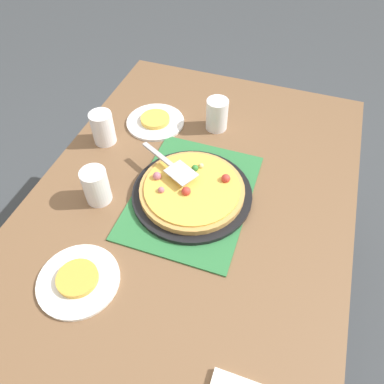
{
  "coord_description": "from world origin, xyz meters",
  "views": [
    {
      "loc": [
        -0.71,
        -0.25,
        1.65
      ],
      "look_at": [
        0.0,
        0.0,
        0.77
      ],
      "focal_mm": 34.41,
      "sensor_mm": 36.0,
      "label": 1
    }
  ],
  "objects_px": {
    "cup_near": "(103,128)",
    "pizza": "(192,189)",
    "pizza_server": "(171,165)",
    "pizza_pan": "(192,193)",
    "cup_far": "(96,186)",
    "served_slice_right": "(77,278)",
    "plate_far_right": "(79,280)",
    "served_slice_left": "(155,119)",
    "cup_corner": "(217,114)",
    "plate_near_left": "(155,122)"
  },
  "relations": [
    {
      "from": "pizza_server",
      "to": "cup_far",
      "type": "bearing_deg",
      "value": 128.79
    },
    {
      "from": "plate_far_right",
      "to": "cup_far",
      "type": "bearing_deg",
      "value": 17.21
    },
    {
      "from": "plate_far_right",
      "to": "served_slice_left",
      "type": "bearing_deg",
      "value": 5.32
    },
    {
      "from": "cup_near",
      "to": "pizza",
      "type": "bearing_deg",
      "value": -110.8
    },
    {
      "from": "served_slice_right",
      "to": "pizza_server",
      "type": "height_order",
      "value": "pizza_server"
    },
    {
      "from": "served_slice_right",
      "to": "plate_far_right",
      "type": "bearing_deg",
      "value": 0.0
    },
    {
      "from": "served_slice_right",
      "to": "cup_far",
      "type": "relative_size",
      "value": 0.92
    },
    {
      "from": "cup_near",
      "to": "cup_far",
      "type": "height_order",
      "value": "same"
    },
    {
      "from": "plate_near_left",
      "to": "served_slice_left",
      "type": "bearing_deg",
      "value": 0.0
    },
    {
      "from": "plate_near_left",
      "to": "plate_far_right",
      "type": "distance_m",
      "value": 0.68
    },
    {
      "from": "pizza_server",
      "to": "pizza_pan",
      "type": "bearing_deg",
      "value": -117.95
    },
    {
      "from": "plate_near_left",
      "to": "cup_corner",
      "type": "xyz_separation_m",
      "value": [
        0.05,
        -0.23,
        0.06
      ]
    },
    {
      "from": "plate_near_left",
      "to": "pizza_server",
      "type": "height_order",
      "value": "pizza_server"
    },
    {
      "from": "pizza",
      "to": "cup_corner",
      "type": "distance_m",
      "value": 0.35
    },
    {
      "from": "plate_near_left",
      "to": "pizza_server",
      "type": "bearing_deg",
      "value": -146.92
    },
    {
      "from": "pizza",
      "to": "plate_near_left",
      "type": "distance_m",
      "value": 0.39
    },
    {
      "from": "served_slice_left",
      "to": "served_slice_right",
      "type": "height_order",
      "value": "same"
    },
    {
      "from": "pizza",
      "to": "served_slice_left",
      "type": "distance_m",
      "value": 0.39
    },
    {
      "from": "pizza",
      "to": "served_slice_right",
      "type": "bearing_deg",
      "value": 153.68
    },
    {
      "from": "cup_corner",
      "to": "pizza_server",
      "type": "relative_size",
      "value": 0.54
    },
    {
      "from": "plate_near_left",
      "to": "pizza_server",
      "type": "xyz_separation_m",
      "value": [
        -0.25,
        -0.17,
        0.06
      ]
    },
    {
      "from": "served_slice_left",
      "to": "pizza_server",
      "type": "relative_size",
      "value": 0.49
    },
    {
      "from": "pizza_pan",
      "to": "pizza",
      "type": "height_order",
      "value": "pizza"
    },
    {
      "from": "pizza_pan",
      "to": "plate_far_right",
      "type": "bearing_deg",
      "value": 153.53
    },
    {
      "from": "plate_near_left",
      "to": "cup_far",
      "type": "height_order",
      "value": "cup_far"
    },
    {
      "from": "plate_near_left",
      "to": "served_slice_left",
      "type": "height_order",
      "value": "served_slice_left"
    },
    {
      "from": "served_slice_left",
      "to": "pizza",
      "type": "bearing_deg",
      "value": -139.98
    },
    {
      "from": "pizza_pan",
      "to": "pizza_server",
      "type": "distance_m",
      "value": 0.11
    },
    {
      "from": "pizza_pan",
      "to": "served_slice_left",
      "type": "bearing_deg",
      "value": 40.01
    },
    {
      "from": "plate_near_left",
      "to": "served_slice_right",
      "type": "xyz_separation_m",
      "value": [
        -0.68,
        -0.06,
        0.01
      ]
    },
    {
      "from": "plate_far_right",
      "to": "cup_corner",
      "type": "bearing_deg",
      "value": -12.67
    },
    {
      "from": "cup_near",
      "to": "served_slice_left",
      "type": "bearing_deg",
      "value": -40.86
    },
    {
      "from": "cup_near",
      "to": "pizza_server",
      "type": "xyz_separation_m",
      "value": [
        -0.1,
        -0.3,
        0.01
      ]
    },
    {
      "from": "served_slice_left",
      "to": "cup_near",
      "type": "relative_size",
      "value": 0.92
    },
    {
      "from": "pizza",
      "to": "cup_near",
      "type": "bearing_deg",
      "value": 69.2
    },
    {
      "from": "cup_far",
      "to": "cup_corner",
      "type": "bearing_deg",
      "value": -28.65
    },
    {
      "from": "pizza_pan",
      "to": "cup_corner",
      "type": "relative_size",
      "value": 3.17
    },
    {
      "from": "plate_near_left",
      "to": "pizza_server",
      "type": "distance_m",
      "value": 0.31
    },
    {
      "from": "pizza_pan",
      "to": "cup_corner",
      "type": "bearing_deg",
      "value": 3.98
    },
    {
      "from": "pizza",
      "to": "cup_far",
      "type": "bearing_deg",
      "value": 111.16
    },
    {
      "from": "cup_near",
      "to": "cup_corner",
      "type": "height_order",
      "value": "same"
    },
    {
      "from": "plate_near_left",
      "to": "cup_near",
      "type": "height_order",
      "value": "cup_near"
    },
    {
      "from": "served_slice_left",
      "to": "served_slice_right",
      "type": "xyz_separation_m",
      "value": [
        -0.68,
        -0.06,
        0.0
      ]
    },
    {
      "from": "pizza_pan",
      "to": "pizza",
      "type": "bearing_deg",
      "value": 39.2
    },
    {
      "from": "plate_near_left",
      "to": "cup_far",
      "type": "relative_size",
      "value": 1.83
    },
    {
      "from": "pizza_server",
      "to": "cup_near",
      "type": "bearing_deg",
      "value": 71.3
    },
    {
      "from": "pizza_pan",
      "to": "served_slice_right",
      "type": "distance_m",
      "value": 0.42
    },
    {
      "from": "pizza_pan",
      "to": "served_slice_right",
      "type": "height_order",
      "value": "served_slice_right"
    },
    {
      "from": "pizza",
      "to": "cup_near",
      "type": "distance_m",
      "value": 0.41
    },
    {
      "from": "plate_far_right",
      "to": "cup_near",
      "type": "relative_size",
      "value": 1.83
    }
  ]
}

